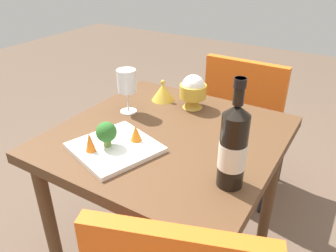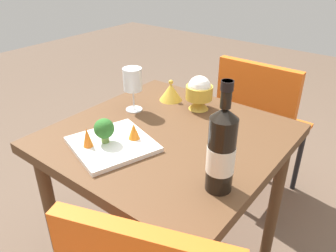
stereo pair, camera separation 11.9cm
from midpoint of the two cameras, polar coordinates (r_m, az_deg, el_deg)
dining_table at (r=1.26m, az=-2.72°, el=-5.27°), size 0.78×0.78×0.72m
chair_by_wall at (r=1.79m, az=11.26°, el=1.62°), size 0.40×0.40×0.85m
wine_bottle at (r=0.90m, az=7.36°, el=-3.62°), size 0.08×0.08×0.32m
wine_glass at (r=1.33m, az=-9.64°, el=7.36°), size 0.08×0.08×0.18m
rice_bowl at (r=1.37m, az=1.80°, el=5.97°), size 0.11×0.11×0.14m
rice_bowl_lid at (r=1.46m, az=-3.21°, el=5.78°), size 0.10×0.10×0.09m
serving_plate at (r=1.13m, az=-12.05°, el=-3.71°), size 0.32×0.32×0.02m
broccoli_floret at (r=1.11m, az=-13.53°, el=-1.19°), size 0.07×0.07×0.09m
carrot_garnish_left at (r=1.13m, az=-8.54°, el=-1.27°), size 0.04×0.04×0.06m
carrot_garnish_right at (r=1.10m, az=-16.26°, el=-2.71°), size 0.03×0.03×0.07m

